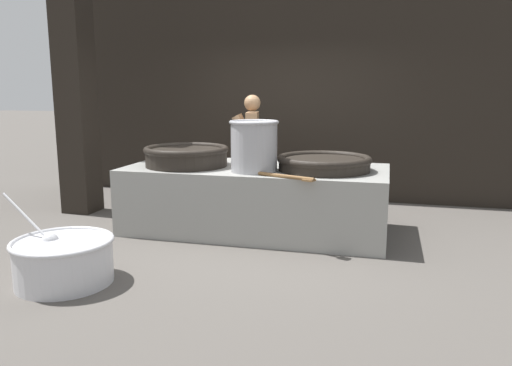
% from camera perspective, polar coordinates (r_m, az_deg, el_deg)
% --- Properties ---
extents(ground_plane, '(60.00, 60.00, 0.00)m').
position_cam_1_polar(ground_plane, '(6.31, -0.00, -5.38)').
color(ground_plane, '#56514C').
extents(back_wall, '(8.30, 0.24, 4.19)m').
position_cam_1_polar(back_wall, '(8.17, 3.97, 13.08)').
color(back_wall, black).
rests_on(back_wall, ground_plane).
extents(support_pillar, '(0.43, 0.43, 4.19)m').
position_cam_1_polar(support_pillar, '(7.52, -20.11, 12.69)').
color(support_pillar, black).
rests_on(support_pillar, ground_plane).
extents(hearth_platform, '(3.18, 1.44, 0.80)m').
position_cam_1_polar(hearth_platform, '(6.21, -0.00, -1.82)').
color(hearth_platform, gray).
rests_on(hearth_platform, ground_plane).
extents(giant_wok_near, '(1.05, 1.05, 0.25)m').
position_cam_1_polar(giant_wok_near, '(6.27, -7.96, 3.16)').
color(giant_wok_near, black).
rests_on(giant_wok_near, hearth_platform).
extents(giant_wok_far, '(1.11, 1.11, 0.18)m').
position_cam_1_polar(giant_wok_far, '(5.92, 7.78, 2.33)').
color(giant_wok_far, black).
rests_on(giant_wok_far, hearth_platform).
extents(stock_pot, '(0.57, 0.57, 0.59)m').
position_cam_1_polar(stock_pot, '(5.77, -0.23, 4.34)').
color(stock_pot, '#9E9EA3').
rests_on(stock_pot, hearth_platform).
extents(stirring_paddle, '(1.00, 0.43, 0.04)m').
position_cam_1_polar(stirring_paddle, '(5.43, 2.34, 0.88)').
color(stirring_paddle, brown).
rests_on(stirring_paddle, hearth_platform).
extents(cook, '(0.45, 0.65, 1.67)m').
position_cam_1_polar(cook, '(7.17, -0.49, 3.92)').
color(cook, '#9E7551').
rests_on(cook, ground_plane).
extents(prep_bowl_vegetables, '(1.17, 0.91, 0.78)m').
position_cam_1_polar(prep_bowl_vegetables, '(4.90, -21.14, -8.07)').
color(prep_bowl_vegetables, silver).
rests_on(prep_bowl_vegetables, ground_plane).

